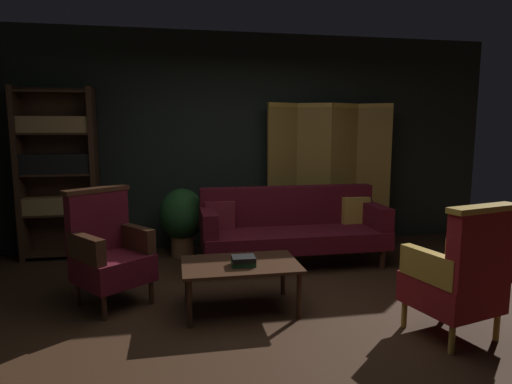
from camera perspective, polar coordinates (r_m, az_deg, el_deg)
The scene contains 11 objects.
ground_plane at distance 3.78m, azimuth 2.36°, elevation -16.19°, with size 10.00×10.00×0.00m, color #331E11.
back_wall at distance 5.85m, azimuth -3.04°, elevation 6.66°, with size 7.20×0.10×2.80m, color black.
folding_screen at distance 5.95m, azimuth 9.49°, elevation 2.58°, with size 1.69×0.29×1.90m.
bookshelf at distance 5.73m, azimuth -24.50°, elevation 2.60°, with size 0.90×0.32×2.05m.
velvet_couch at distance 5.11m, azimuth 4.72°, elevation -4.34°, with size 2.12×0.78×0.88m.
coffee_table at distance 3.81m, azimuth -2.06°, elevation -9.93°, with size 1.00×0.64×0.42m.
armchair_gilt_accent at distance 3.61m, azimuth 25.11°, elevation -9.82°, with size 0.70×0.70×1.04m.
armchair_wing_left at distance 4.13m, azimuth -18.75°, elevation -7.25°, with size 0.81×0.81×1.04m.
potted_plant at distance 5.42m, azimuth -9.66°, elevation -3.29°, with size 0.55×0.55×0.84m.
book_green_cloth at distance 3.72m, azimuth -1.65°, elevation -9.29°, with size 0.20×0.15×0.04m, color #1E4C28.
book_black_cloth at distance 3.71m, azimuth -1.65°, elevation -8.71°, with size 0.20×0.16×0.04m, color black.
Camera 1 is at (-0.79, -3.35, 1.56)m, focal length 30.53 mm.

